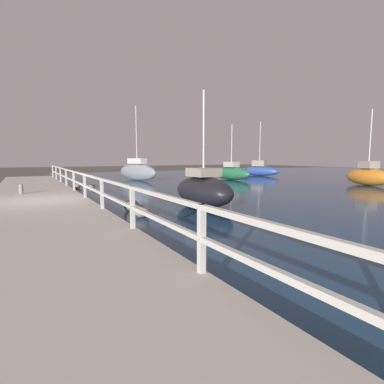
% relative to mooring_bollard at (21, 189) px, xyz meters
% --- Properties ---
extents(ground_plane, '(120.00, 120.00, 0.00)m').
position_rel_mooring_bollard_xyz_m(ground_plane, '(0.62, -2.90, -0.58)').
color(ground_plane, '#4C473D').
extents(dock_walkway, '(3.79, 36.00, 0.34)m').
position_rel_mooring_bollard_xyz_m(dock_walkway, '(0.62, -2.90, -0.41)').
color(dock_walkway, '#B2AD9E').
rests_on(dock_walkway, ground).
extents(railing, '(0.10, 32.50, 1.04)m').
position_rel_mooring_bollard_xyz_m(railing, '(2.41, -2.90, 0.47)').
color(railing, beige).
rests_on(railing, dock_walkway).
extents(boulder_upstream, '(0.46, 0.42, 0.35)m').
position_rel_mooring_bollard_xyz_m(boulder_upstream, '(3.21, 4.75, -0.41)').
color(boulder_upstream, slate).
rests_on(boulder_upstream, ground).
extents(boulder_mid_strip, '(0.49, 0.44, 0.37)m').
position_rel_mooring_bollard_xyz_m(boulder_mid_strip, '(3.81, -4.87, -0.40)').
color(boulder_mid_strip, '#666056').
rests_on(boulder_mid_strip, ground).
extents(boulder_far_strip, '(0.60, 0.54, 0.45)m').
position_rel_mooring_bollard_xyz_m(boulder_far_strip, '(3.72, -5.21, -0.36)').
color(boulder_far_strip, slate).
rests_on(boulder_far_strip, ground).
extents(boulder_downstream, '(0.48, 0.44, 0.36)m').
position_rel_mooring_bollard_xyz_m(boulder_downstream, '(3.77, -5.94, -0.40)').
color(boulder_downstream, '#666056').
rests_on(boulder_downstream, ground).
extents(boulder_water_edge, '(0.41, 0.37, 0.31)m').
position_rel_mooring_bollard_xyz_m(boulder_water_edge, '(4.18, 4.77, -0.43)').
color(boulder_water_edge, gray).
rests_on(boulder_water_edge, ground).
extents(boulder_near_dock, '(0.52, 0.47, 0.39)m').
position_rel_mooring_bollard_xyz_m(boulder_near_dock, '(3.64, -6.62, -0.39)').
color(boulder_near_dock, gray).
rests_on(boulder_near_dock, ground).
extents(mooring_bollard, '(0.22, 0.22, 0.48)m').
position_rel_mooring_bollard_xyz_m(mooring_bollard, '(0.00, 0.00, 0.00)').
color(mooring_bollard, gray).
rests_on(mooring_bollard, dock_walkway).
extents(sailboat_gray, '(2.23, 5.83, 6.62)m').
position_rel_mooring_bollard_xyz_m(sailboat_gray, '(9.12, 9.76, 0.27)').
color(sailboat_gray, gray).
rests_on(sailboat_gray, water_surface).
extents(sailboat_blue, '(2.84, 4.84, 6.07)m').
position_rel_mooring_bollard_xyz_m(sailboat_blue, '(23.49, 9.57, 0.09)').
color(sailboat_blue, '#2D4C9E').
rests_on(sailboat_blue, water_surface).
extents(sailboat_green, '(1.62, 4.87, 5.07)m').
position_rel_mooring_bollard_xyz_m(sailboat_green, '(17.00, 6.15, 0.09)').
color(sailboat_green, '#236B42').
rests_on(sailboat_green, water_surface).
extents(sailboat_black, '(1.75, 3.58, 4.78)m').
position_rel_mooring_bollard_xyz_m(sailboat_black, '(6.71, -5.66, 0.12)').
color(sailboat_black, black).
rests_on(sailboat_black, water_surface).
extents(sailboat_orange, '(2.22, 4.09, 5.55)m').
position_rel_mooring_bollard_xyz_m(sailboat_orange, '(22.38, -3.42, 0.14)').
color(sailboat_orange, orange).
rests_on(sailboat_orange, water_surface).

